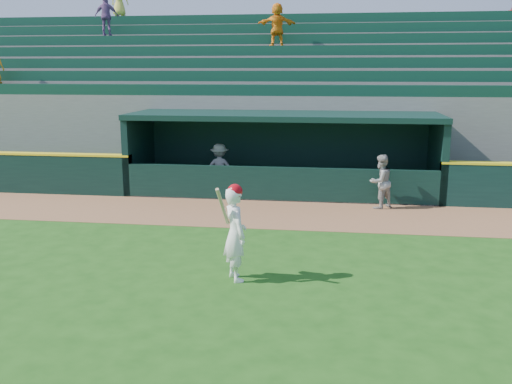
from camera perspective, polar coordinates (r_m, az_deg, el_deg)
ground at (r=10.47m, az=-1.22°, el=-8.80°), size 120.00×120.00×0.00m
warning_track at (r=15.11m, az=1.73°, el=-2.22°), size 40.00×3.00×0.01m
dugout_player_front at (r=15.98m, az=12.34°, el=1.02°), size 0.92×0.90×1.49m
dugout_player_inside at (r=17.77m, az=-3.66°, el=2.41°), size 1.04×0.68×1.52m
dugout at (r=17.89m, az=2.84°, el=4.43°), size 9.40×2.80×2.46m
stands at (r=22.33m, az=3.92°, el=8.61°), size 34.50×6.25×7.56m
batter_at_plate at (r=10.24m, az=-2.10°, el=-4.03°), size 0.66×0.85×1.79m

